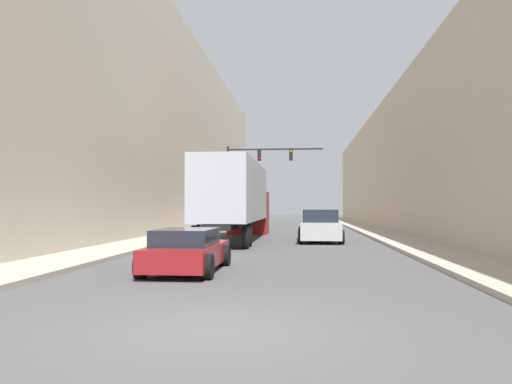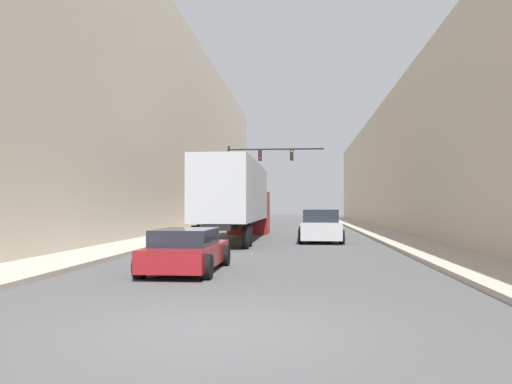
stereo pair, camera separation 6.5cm
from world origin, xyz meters
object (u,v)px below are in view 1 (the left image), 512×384
at_px(semi_truck, 237,198).
at_px(traffic_signal_gantry, 250,170).
at_px(sedan_car, 187,251).
at_px(suv_car, 320,226).

relative_size(semi_truck, traffic_signal_gantry, 1.78).
xyz_separation_m(semi_truck, traffic_signal_gantry, (-0.79, 14.57, 2.56)).
distance_m(sedan_car, traffic_signal_gantry, 28.29).
distance_m(sedan_car, suv_car, 12.89).
distance_m(semi_truck, sedan_car, 13.48).
relative_size(semi_truck, suv_car, 2.93).
distance_m(semi_truck, traffic_signal_gantry, 14.82).
xyz_separation_m(suv_car, traffic_signal_gantry, (-5.21, 15.73, 4.06)).
height_order(sedan_car, traffic_signal_gantry, traffic_signal_gantry).
bearing_deg(suv_car, sedan_car, -108.57).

